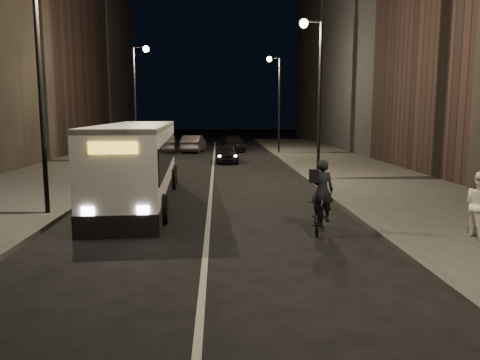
{
  "coord_description": "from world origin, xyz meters",
  "views": [
    {
      "loc": [
        0.34,
        -12.23,
        3.62
      ],
      "look_at": [
        1.03,
        2.37,
        1.5
      ],
      "focal_mm": 35.0,
      "sensor_mm": 36.0,
      "label": 1
    }
  ],
  "objects": [
    {
      "name": "cyclist_on_bicycle",
      "position": [
        3.44,
        1.55,
        0.75
      ],
      "size": [
        1.23,
        2.06,
        2.24
      ],
      "rotation": [
        0.0,
        0.0,
        -0.3
      ],
      "color": "black",
      "rests_on": "ground"
    },
    {
      "name": "pedestrian_woman",
      "position": [
        7.6,
        0.17,
        1.09
      ],
      "size": [
        0.83,
        1.0,
        1.85
      ],
      "primitive_type": "imported",
      "rotation": [
        0.0,
        0.0,
        1.73
      ],
      "color": "white",
      "rests_on": "sidewalk_right"
    },
    {
      "name": "streetlight_left_near",
      "position": [
        -5.33,
        4.0,
        5.36
      ],
      "size": [
        1.2,
        0.44,
        8.12
      ],
      "color": "black",
      "rests_on": "sidewalk_left"
    },
    {
      "name": "streetlight_right_mid",
      "position": [
        5.33,
        12.0,
        5.36
      ],
      "size": [
        1.2,
        0.44,
        8.12
      ],
      "color": "black",
      "rests_on": "sidewalk_right"
    },
    {
      "name": "streetlight_left_far",
      "position": [
        -5.33,
        22.0,
        5.36
      ],
      "size": [
        1.2,
        0.44,
        8.12
      ],
      "color": "black",
      "rests_on": "sidewalk_left"
    },
    {
      "name": "car_mid",
      "position": [
        -1.9,
        30.9,
        0.77
      ],
      "size": [
        2.23,
        4.86,
        1.55
      ],
      "primitive_type": "imported",
      "rotation": [
        0.0,
        0.0,
        3.01
      ],
      "color": "#353537",
      "rests_on": "ground"
    },
    {
      "name": "building_row_right",
      "position": [
        16.0,
        27.5,
        10.5
      ],
      "size": [
        8.0,
        61.0,
        21.0
      ],
      "primitive_type": "cube",
      "color": "black",
      "rests_on": "ground"
    },
    {
      "name": "sidewalk_right",
      "position": [
        8.5,
        14.0,
        0.08
      ],
      "size": [
        7.0,
        70.0,
        0.16
      ],
      "primitive_type": "cube",
      "color": "#353532",
      "rests_on": "ground"
    },
    {
      "name": "ground",
      "position": [
        0.0,
        0.0,
        0.0
      ],
      "size": [
        180.0,
        180.0,
        0.0
      ],
      "primitive_type": "plane",
      "color": "black",
      "rests_on": "ground"
    },
    {
      "name": "city_bus",
      "position": [
        -2.92,
        6.88,
        1.72
      ],
      "size": [
        3.22,
        11.82,
        3.15
      ],
      "rotation": [
        0.0,
        0.0,
        0.05
      ],
      "color": "white",
      "rests_on": "ground"
    },
    {
      "name": "streetlight_right_far",
      "position": [
        5.33,
        28.0,
        5.36
      ],
      "size": [
        1.2,
        0.44,
        8.12
      ],
      "color": "black",
      "rests_on": "sidewalk_right"
    },
    {
      "name": "car_near",
      "position": [
        0.99,
        21.75,
        0.67
      ],
      "size": [
        1.61,
        3.97,
        1.35
      ],
      "primitive_type": "imported",
      "rotation": [
        0.0,
        0.0,
        0.0
      ],
      "color": "black",
      "rests_on": "ground"
    },
    {
      "name": "sidewalk_left",
      "position": [
        -8.5,
        14.0,
        0.08
      ],
      "size": [
        7.0,
        70.0,
        0.16
      ],
      "primitive_type": "cube",
      "color": "#353532",
      "rests_on": "ground"
    },
    {
      "name": "car_far",
      "position": [
        1.79,
        31.77,
        0.7
      ],
      "size": [
        2.3,
        4.97,
        1.41
      ],
      "primitive_type": "imported",
      "rotation": [
        0.0,
        0.0,
        0.07
      ],
      "color": "black",
      "rests_on": "ground"
    },
    {
      "name": "building_row_left",
      "position": [
        -16.0,
        28.5,
        11.0
      ],
      "size": [
        8.0,
        61.0,
        22.0
      ],
      "primitive_type": "cube",
      "color": "black",
      "rests_on": "ground"
    }
  ]
}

